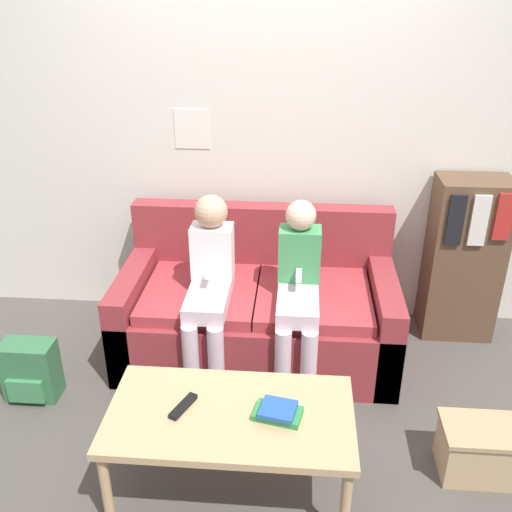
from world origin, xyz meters
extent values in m
plane|color=#4C4742|center=(0.00, 0.00, 0.00)|extent=(10.00, 10.00, 0.00)
cube|color=silver|center=(0.00, 1.08, 1.30)|extent=(8.00, 0.06, 2.60)
cube|color=white|center=(-0.46, 1.05, 1.29)|extent=(0.22, 0.00, 0.25)
cube|color=maroon|center=(0.00, 0.52, 0.20)|extent=(1.66, 0.87, 0.40)
cube|color=maroon|center=(0.00, 0.88, 0.63)|extent=(1.66, 0.14, 0.45)
cube|color=maroon|center=(-0.76, 0.52, 0.28)|extent=(0.14, 0.87, 0.56)
cube|color=maroon|center=(0.76, 0.52, 0.28)|extent=(0.14, 0.87, 0.56)
cube|color=#A1343A|center=(-0.34, 0.48, 0.44)|extent=(0.67, 0.71, 0.07)
cube|color=#A1343A|center=(0.34, 0.48, 0.44)|extent=(0.67, 0.71, 0.07)
cube|color=tan|center=(-0.03, -0.56, 0.43)|extent=(1.08, 0.58, 0.04)
cylinder|color=tan|center=(-0.53, -0.81, 0.21)|extent=(0.04, 0.04, 0.41)
cylinder|color=tan|center=(0.46, -0.81, 0.21)|extent=(0.04, 0.04, 0.41)
cylinder|color=tan|center=(-0.53, -0.31, 0.21)|extent=(0.04, 0.04, 0.41)
cylinder|color=tan|center=(0.46, -0.31, 0.21)|extent=(0.04, 0.04, 0.41)
cylinder|color=silver|center=(-0.33, 0.05, 0.24)|extent=(0.09, 0.09, 0.47)
cylinder|color=silver|center=(-0.19, 0.05, 0.24)|extent=(0.09, 0.09, 0.47)
cube|color=silver|center=(-0.26, 0.33, 0.52)|extent=(0.23, 0.54, 0.09)
cube|color=white|center=(-0.26, 0.49, 0.72)|extent=(0.24, 0.16, 0.31)
sphere|color=tan|center=(-0.26, 0.49, 0.97)|extent=(0.19, 0.19, 0.19)
cube|color=white|center=(-0.26, 0.34, 0.66)|extent=(0.03, 0.12, 0.03)
cylinder|color=silver|center=(0.18, 0.05, 0.24)|extent=(0.09, 0.09, 0.47)
cylinder|color=silver|center=(0.32, 0.05, 0.24)|extent=(0.09, 0.09, 0.47)
cube|color=silver|center=(0.25, 0.33, 0.52)|extent=(0.23, 0.54, 0.09)
cube|color=#429356|center=(0.25, 0.49, 0.72)|extent=(0.24, 0.16, 0.31)
sphere|color=beige|center=(0.25, 0.49, 0.96)|extent=(0.17, 0.17, 0.17)
cube|color=white|center=(0.25, 0.34, 0.66)|extent=(0.03, 0.12, 0.03)
cube|color=black|center=(-0.24, -0.55, 0.46)|extent=(0.10, 0.17, 0.02)
cube|color=#2D8442|center=(0.17, -0.57, 0.47)|extent=(0.22, 0.16, 0.03)
cube|color=#23519E|center=(0.17, -0.57, 0.49)|extent=(0.17, 0.16, 0.02)
cube|color=brown|center=(1.29, 0.88, 0.53)|extent=(0.45, 0.30, 1.07)
cube|color=black|center=(1.16, 0.72, 0.86)|extent=(0.09, 0.02, 0.31)
cube|color=silver|center=(1.29, 0.72, 0.86)|extent=(0.10, 0.02, 0.32)
cube|color=red|center=(1.43, 0.72, 0.89)|extent=(0.10, 0.02, 0.29)
cube|color=tan|center=(1.16, -0.37, 0.12)|extent=(0.42, 0.25, 0.25)
cube|color=tan|center=(1.16, -0.37, 0.26)|extent=(0.44, 0.27, 0.02)
cube|color=#336B42|center=(-1.23, 0.00, 0.17)|extent=(0.29, 0.17, 0.35)
cube|color=#3D804F|center=(-1.23, -0.10, 0.10)|extent=(0.20, 0.03, 0.14)
camera|label=1|loc=(0.23, -2.47, 2.15)|focal=40.00mm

